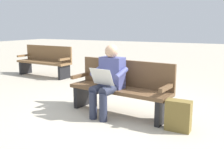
{
  "coord_description": "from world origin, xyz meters",
  "views": [
    {
      "loc": [
        -1.88,
        3.84,
        1.47
      ],
      "look_at": [
        0.05,
        0.15,
        0.7
      ],
      "focal_mm": 41.77,
      "sensor_mm": 36.0,
      "label": 1
    }
  ],
  "objects_px": {
    "backpack": "(178,116)",
    "bench_far": "(45,61)",
    "bench_near": "(121,87)",
    "person_seated": "(108,78)"
  },
  "relations": [
    {
      "from": "person_seated",
      "to": "bench_near",
      "type": "bearing_deg",
      "value": -113.86
    },
    {
      "from": "bench_near",
      "to": "person_seated",
      "type": "bearing_deg",
      "value": 66.14
    },
    {
      "from": "bench_near",
      "to": "person_seated",
      "type": "relative_size",
      "value": 1.56
    },
    {
      "from": "person_seated",
      "to": "backpack",
      "type": "xyz_separation_m",
      "value": [
        -1.2,
        0.12,
        -0.41
      ]
    },
    {
      "from": "bench_near",
      "to": "backpack",
      "type": "height_order",
      "value": "bench_near"
    },
    {
      "from": "backpack",
      "to": "bench_far",
      "type": "bearing_deg",
      "value": -27.28
    },
    {
      "from": "bench_near",
      "to": "bench_far",
      "type": "distance_m",
      "value": 4.03
    },
    {
      "from": "backpack",
      "to": "bench_far",
      "type": "xyz_separation_m",
      "value": [
        4.56,
        -2.35,
        0.24
      ]
    },
    {
      "from": "backpack",
      "to": "bench_far",
      "type": "distance_m",
      "value": 5.14
    },
    {
      "from": "backpack",
      "to": "bench_far",
      "type": "relative_size",
      "value": 0.24
    }
  ]
}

